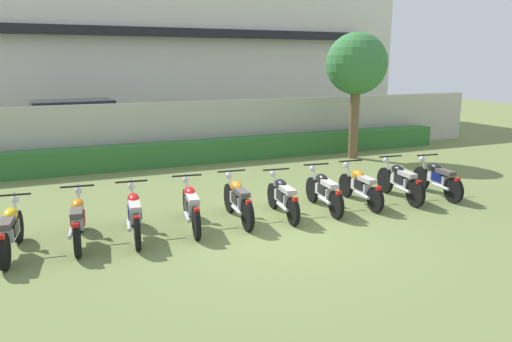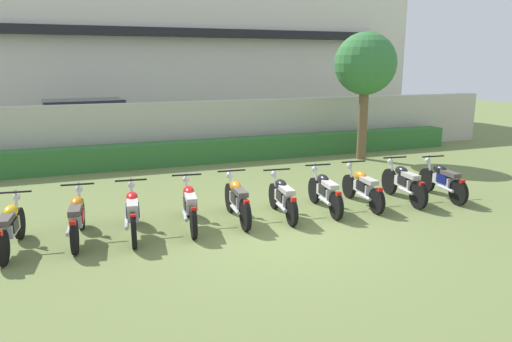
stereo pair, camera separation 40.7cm
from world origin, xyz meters
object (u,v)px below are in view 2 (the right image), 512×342
object	(u,v)px
motorcycle_in_row_1	(77,217)
motorcycle_in_row_2	(133,212)
motorcycle_in_row_4	(237,199)
motorcycle_in_row_9	(442,180)
motorcycle_in_row_7	(362,187)
motorcycle_in_row_5	(283,197)
parked_car	(90,126)
motorcycle_in_row_8	(404,182)
motorcycle_in_row_3	(190,205)
motorcycle_in_row_6	(325,191)
motorcycle_in_row_0	(10,227)
tree_near_inspector	(365,65)

from	to	relation	value
motorcycle_in_row_1	motorcycle_in_row_2	bearing A→B (deg)	-89.95
motorcycle_in_row_4	motorcycle_in_row_9	size ratio (longest dim) A/B	1.04
motorcycle_in_row_7	motorcycle_in_row_5	bearing A→B (deg)	97.61
parked_car	motorcycle_in_row_5	size ratio (longest dim) A/B	2.61
motorcycle_in_row_8	motorcycle_in_row_9	size ratio (longest dim) A/B	1.05
motorcycle_in_row_3	motorcycle_in_row_6	bearing A→B (deg)	-82.84
motorcycle_in_row_0	parked_car	bearing A→B (deg)	-3.54
motorcycle_in_row_3	motorcycle_in_row_5	xyz separation A→B (m)	(1.97, -0.07, -0.01)
tree_near_inspector	motorcycle_in_row_4	bearing A→B (deg)	-142.06
parked_car	motorcycle_in_row_0	size ratio (longest dim) A/B	2.54
motorcycle_in_row_7	motorcycle_in_row_9	bearing A→B (deg)	-89.44
parked_car	motorcycle_in_row_4	size ratio (longest dim) A/B	2.46
tree_near_inspector	motorcycle_in_row_8	distance (m)	5.74
parked_car	motorcycle_in_row_2	size ratio (longest dim) A/B	2.42
motorcycle_in_row_3	motorcycle_in_row_9	bearing A→B (deg)	-83.80
motorcycle_in_row_3	motorcycle_in_row_6	distance (m)	3.01
motorcycle_in_row_0	motorcycle_in_row_5	xyz separation A→B (m)	(5.13, 0.08, -0.00)
parked_car	motorcycle_in_row_6	distance (m)	10.49
motorcycle_in_row_7	motorcycle_in_row_3	bearing A→B (deg)	95.34
motorcycle_in_row_8	motorcycle_in_row_0	bearing A→B (deg)	97.79
parked_car	motorcycle_in_row_7	distance (m)	10.91
motorcycle_in_row_1	tree_near_inspector	bearing A→B (deg)	-56.94
motorcycle_in_row_4	motorcycle_in_row_6	xyz separation A→B (m)	(2.01, -0.04, -0.01)
motorcycle_in_row_3	motorcycle_in_row_8	distance (m)	5.09
motorcycle_in_row_7	motorcycle_in_row_8	xyz separation A→B (m)	(1.09, -0.04, 0.02)
motorcycle_in_row_2	motorcycle_in_row_4	distance (m)	2.10
tree_near_inspector	motorcycle_in_row_7	bearing A→B (deg)	-122.73
motorcycle_in_row_0	motorcycle_in_row_8	xyz separation A→B (m)	(8.25, 0.13, 0.02)
motorcycle_in_row_8	motorcycle_in_row_4	bearing A→B (deg)	96.40
motorcycle_in_row_3	motorcycle_in_row_9	xyz separation A→B (m)	(6.12, -0.14, -0.00)
motorcycle_in_row_4	motorcycle_in_row_7	bearing A→B (deg)	-85.65
motorcycle_in_row_6	motorcycle_in_row_8	xyz separation A→B (m)	(2.08, -0.00, 0.01)
motorcycle_in_row_5	motorcycle_in_row_6	world-z (taller)	motorcycle_in_row_6
parked_car	motorcycle_in_row_1	xyz separation A→B (m)	(-0.58, -9.45, -0.49)
motorcycle_in_row_7	motorcycle_in_row_9	world-z (taller)	motorcycle_in_row_9
tree_near_inspector	motorcycle_in_row_9	size ratio (longest dim) A/B	2.29
tree_near_inspector	motorcycle_in_row_8	bearing A→B (deg)	-112.06
motorcycle_in_row_1	motorcycle_in_row_4	size ratio (longest dim) A/B	1.01
motorcycle_in_row_5	motorcycle_in_row_6	size ratio (longest dim) A/B	0.96
motorcycle_in_row_5	motorcycle_in_row_6	bearing A→B (deg)	-81.19
motorcycle_in_row_0	motorcycle_in_row_5	distance (m)	5.13
motorcycle_in_row_0	motorcycle_in_row_8	world-z (taller)	motorcycle_in_row_8
tree_near_inspector	parked_car	bearing A→B (deg)	150.85
motorcycle_in_row_9	tree_near_inspector	bearing A→B (deg)	-4.09
motorcycle_in_row_8	motorcycle_in_row_2	bearing A→B (deg)	97.70
motorcycle_in_row_5	motorcycle_in_row_0	bearing A→B (deg)	96.89
motorcycle_in_row_5	motorcycle_in_row_8	bearing A→B (deg)	-83.05
motorcycle_in_row_0	motorcycle_in_row_7	world-z (taller)	motorcycle_in_row_0
tree_near_inspector	motorcycle_in_row_0	size ratio (longest dim) A/B	2.28
tree_near_inspector	motorcycle_in_row_0	world-z (taller)	tree_near_inspector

